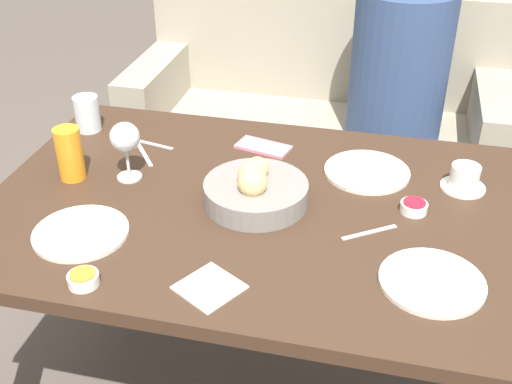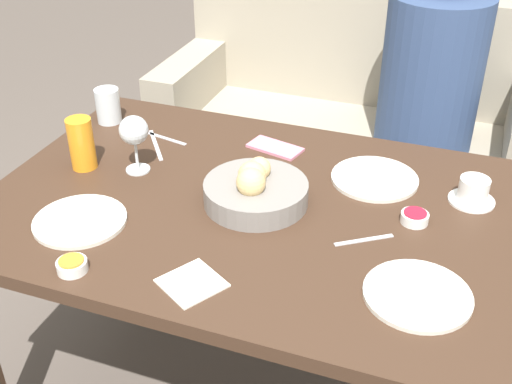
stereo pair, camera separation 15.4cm
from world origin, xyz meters
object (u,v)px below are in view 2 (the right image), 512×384
Objects in this scene: coffee_cup at (473,192)px; napkin at (192,283)px; plate_far_center at (375,179)px; spoon_coffee at (364,240)px; couch at (348,142)px; fork_silver at (156,145)px; cell_phone at (275,148)px; water_tumbler at (108,106)px; knife_silver at (160,137)px; wine_glass at (134,132)px; seated_person at (423,130)px; plate_near_left at (80,221)px; jam_bowl_berry at (415,217)px; bread_basket at (255,190)px; juice_glass at (81,144)px; jam_bowl_honey at (72,265)px; plate_near_right at (417,295)px.

napkin is (-0.51, -0.52, -0.03)m from coffee_cup.
spoon_coffee is at bearing -83.75° from plate_far_center.
fork_silver is at bearing -111.64° from couch.
napkin is at bearing -87.50° from cell_phone.
water_tumbler is 0.92m from spoon_coffee.
knife_silver is 1.18× the size of napkin.
wine_glass is 0.85× the size of knife_silver.
seated_person reaches higher than coffee_cup.
plate_near_left is 0.40m from fork_silver.
jam_bowl_berry is at bearing -85.29° from seated_person.
plate_far_center is (-0.05, -0.75, 0.21)m from seated_person.
bread_basket is at bearing 32.00° from plate_near_left.
water_tumbler is at bearing 155.89° from fork_silver.
jam_bowl_berry is at bearing -28.71° from cell_phone.
seated_person is 1.26m from juice_glass.
coffee_cup is 0.87m from knife_silver.
spoon_coffee is 0.40m from napkin.
plate_far_center reaches higher than knife_silver.
wine_glass reaches higher than cell_phone.
coffee_cup is at bearing -75.99° from seated_person.
jam_bowl_honey is at bearing -65.08° from water_tumbler.
juice_glass is 0.77m from spoon_coffee.
plate_near_left is 0.28m from wine_glass.
water_tumbler is at bearing -179.46° from cell_phone.
coffee_cup is (0.24, -0.02, 0.02)m from plate_far_center.
knife_silver is (-0.01, 0.05, 0.00)m from fork_silver.
seated_person is 0.94m from jam_bowl_berry.
spoon_coffee is at bearing 133.00° from plate_near_right.
plate_near_left is at bearing -104.90° from couch.
coffee_cup is 0.18m from jam_bowl_berry.
bread_basket reaches higher than plate_near_left.
water_tumbler reaches higher than plate_near_left.
plate_near_right is at bearing -100.55° from coffee_cup.
wine_glass reaches higher than plate_far_center.
wine_glass is 0.40m from cell_phone.
bread_basket is 1.82× the size of juice_glass.
wine_glass is 0.64m from spoon_coffee.
fork_silver is (-0.37, 0.18, -0.04)m from bread_basket.
seated_person is at bearing 38.30° from water_tumbler.
napkin reaches higher than knife_silver.
wine_glass reaches higher than plate_near_right.
water_tumbler is at bearing 154.47° from bread_basket.
wine_glass reaches higher than knife_silver.
juice_glass is at bearing -148.75° from cell_phone.
seated_person reaches higher than knife_silver.
cell_phone is at bearing 7.68° from knife_silver.
bread_basket is 1.17× the size of plate_near_right.
plate_far_center is 0.78m from jam_bowl_honey.
seated_person is (0.30, -0.15, 0.18)m from couch.
water_tumbler reaches higher than knife_silver.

